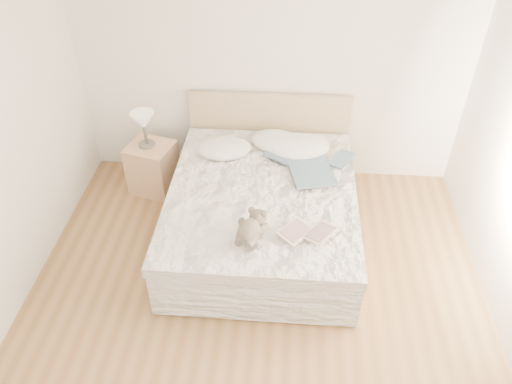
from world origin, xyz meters
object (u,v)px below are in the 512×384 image
Objects in this scene: childrens_book at (308,232)px; teddy_bear at (249,236)px; bed at (263,208)px; nightstand at (153,168)px; photo_book at (222,153)px; table_lamp at (143,122)px.

teddy_bear is at bearing -130.05° from childrens_book.
bed reaches higher than teddy_bear.
bed is 0.83m from childrens_book.
nightstand is 1.36× the size of childrens_book.
nightstand is at bearing -179.05° from childrens_book.
table_lamp is at bearing 170.29° from photo_book.
teddy_bear is (1.19, -1.36, -0.18)m from table_lamp.
bed reaches higher than photo_book.
childrens_book is at bearing -37.20° from nightstand.
teddy_bear is at bearing -49.14° from nightstand.
nightstand is 1.75× the size of photo_book.
bed reaches higher than table_lamp.
photo_book is at bearing 166.48° from childrens_book.
table_lamp reaches higher than teddy_bear.
nightstand is 2.09m from childrens_book.
bed is 0.82m from teddy_bear.
table_lamp is 2.10m from childrens_book.
teddy_bear reaches higher than photo_book.
childrens_book reaches higher than photo_book.
photo_book is 0.98× the size of teddy_bear.
photo_book is at bearing -11.61° from nightstand.
nightstand is 1.71× the size of teddy_bear.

